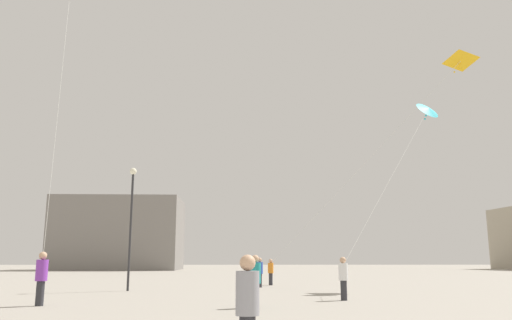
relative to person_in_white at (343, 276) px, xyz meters
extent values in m
cylinder|color=#2D2D33|center=(0.00, 0.00, -0.53)|extent=(0.25, 0.25, 0.75)
cylinder|color=white|center=(0.00, 0.00, 0.17)|extent=(0.36, 0.36, 0.65)
sphere|color=tan|center=(0.00, 0.00, 0.62)|extent=(0.25, 0.25, 0.25)
cylinder|color=#2D2D33|center=(-3.52, -2.91, -0.52)|extent=(0.25, 0.25, 0.78)
cylinder|color=teal|center=(-3.52, -2.91, 0.21)|extent=(0.37, 0.37, 0.67)
sphere|color=tan|center=(-3.52, -2.91, 0.67)|extent=(0.25, 0.25, 0.25)
cylinder|color=#2D2D33|center=(-10.84, -2.00, -0.49)|extent=(0.27, 0.27, 0.83)
cylinder|color=purple|center=(-10.84, -2.00, 0.28)|extent=(0.40, 0.40, 0.72)
sphere|color=tan|center=(-10.84, -2.00, 0.78)|extent=(0.27, 0.27, 0.27)
cylinder|color=#2D2D33|center=(-2.11, 11.82, -0.54)|extent=(0.24, 0.24, 0.72)
cylinder|color=orange|center=(-2.11, 11.82, 0.13)|extent=(0.35, 0.35, 0.63)
sphere|color=tan|center=(-2.11, 11.82, 0.57)|extent=(0.24, 0.24, 0.24)
cylinder|color=#2D2D33|center=(-2.88, 9.39, -0.53)|extent=(0.25, 0.25, 0.75)
cylinder|color=#3351B7|center=(-2.88, 9.39, 0.18)|extent=(0.36, 0.36, 0.66)
sphere|color=tan|center=(-2.88, 9.39, 0.63)|extent=(0.25, 0.25, 0.25)
cylinder|color=gray|center=(-3.92, -12.28, 0.16)|extent=(0.35, 0.35, 0.64)
sphere|color=tan|center=(-3.92, -12.28, 0.60)|extent=(0.24, 0.24, 0.24)
cone|color=#1EB2C6|center=(6.23, 6.27, 8.72)|extent=(1.63, 1.50, 1.11)
sphere|color=#1EB2C6|center=(6.13, 6.17, 8.51)|extent=(0.10, 0.10, 0.10)
sphere|color=#1EB2C6|center=(6.02, 6.08, 8.30)|extent=(0.10, 0.10, 0.10)
sphere|color=#1EB2C6|center=(5.92, 5.99, 8.09)|extent=(0.10, 0.10, 0.10)
cylinder|color=silver|center=(3.12, 3.13, 4.56)|extent=(6.25, 6.29, 8.34)
cylinder|color=silver|center=(-11.28, -0.47, 6.49)|extent=(0.90, 3.08, 12.20)
pyramid|color=yellow|center=(9.43, 8.73, 12.58)|extent=(1.71, 1.39, 0.85)
sphere|color=yellow|center=(9.30, 8.79, 12.36)|extent=(0.10, 0.10, 0.10)
sphere|color=yellow|center=(9.18, 8.87, 12.15)|extent=(0.10, 0.10, 0.10)
sphere|color=yellow|center=(9.07, 8.95, 11.94)|extent=(0.10, 0.10, 0.10)
cylinder|color=silver|center=(3.65, 10.27, 6.48)|extent=(11.54, 3.14, 12.18)
cube|color=gray|center=(-22.36, 58.78, 4.46)|extent=(18.50, 12.26, 10.73)
cylinder|color=#2D2D30|center=(-9.65, 6.33, 2.07)|extent=(0.12, 0.12, 5.95)
sphere|color=#EAE5C6|center=(-9.65, 6.33, 5.19)|extent=(0.36, 0.36, 0.36)
camera|label=1|loc=(-4.05, -20.05, 0.65)|focal=35.55mm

